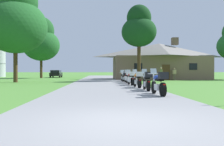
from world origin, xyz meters
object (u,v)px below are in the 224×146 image
at_px(motorcycle_orange_third_in_row, 138,80).
at_px(motorcycle_orange_farthest_in_row, 123,76).
at_px(parked_black_suv_far_left, 56,73).
at_px(tree_by_lodge_front, 139,28).
at_px(bystander_tan_shirt_near_lodge, 174,73).
at_px(motorcycle_blue_nearest_to_camera, 159,84).
at_px(motorcycle_silver_second_in_row, 147,81).
at_px(tree_left_near, 15,19).
at_px(motorcycle_red_fourth_in_row, 131,79).
at_px(motorcycle_red_fifth_in_row, 128,78).
at_px(motorcycle_white_sixth_in_row, 124,77).
at_px(bystander_olive_shirt_beside_signpost, 161,74).
at_px(tree_left_far, 41,41).

relative_size(motorcycle_orange_third_in_row, motorcycle_orange_farthest_in_row, 1.00).
bearing_deg(parked_black_suv_far_left, tree_by_lodge_front, -52.74).
bearing_deg(bystander_tan_shirt_near_lodge, motorcycle_blue_nearest_to_camera, 70.51).
xyz_separation_m(motorcycle_silver_second_in_row, parked_black_suv_far_left, (-11.05, 31.61, 0.16)).
xyz_separation_m(tree_by_lodge_front, parked_black_suv_far_left, (-13.19, 16.19, -5.84)).
relative_size(motorcycle_orange_farthest_in_row, tree_left_near, 0.18).
height_order(motorcycle_red_fourth_in_row, motorcycle_orange_farthest_in_row, same).
distance_m(motorcycle_red_fifth_in_row, motorcycle_white_sixth_in_row, 2.72).
bearing_deg(motorcycle_orange_third_in_row, tree_by_lodge_front, 76.13).
height_order(motorcycle_red_fifth_in_row, motorcycle_orange_farthest_in_row, same).
relative_size(motorcycle_red_fifth_in_row, motorcycle_white_sixth_in_row, 1.00).
relative_size(motorcycle_red_fourth_in_row, bystander_olive_shirt_beside_signpost, 1.24).
distance_m(tree_left_far, tree_left_near, 15.76).
xyz_separation_m(motorcycle_silver_second_in_row, motorcycle_red_fourth_in_row, (-0.21, 5.38, -0.01)).
distance_m(motorcycle_white_sixth_in_row, tree_by_lodge_front, 7.88).
distance_m(motorcycle_orange_farthest_in_row, bystander_tan_shirt_near_lodge, 8.22).
bearing_deg(motorcycle_red_fifth_in_row, bystander_olive_shirt_beside_signpost, 44.01).
bearing_deg(tree_left_far, motorcycle_red_fifth_in_row, -57.00).
height_order(motorcycle_orange_farthest_in_row, tree_by_lodge_front, tree_by_lodge_front).
height_order(motorcycle_white_sixth_in_row, motorcycle_orange_farthest_in_row, same).
xyz_separation_m(motorcycle_orange_third_in_row, tree_left_far, (-12.82, 25.35, 5.89)).
distance_m(bystander_tan_shirt_near_lodge, bystander_olive_shirt_beside_signpost, 5.67).
height_order(bystander_olive_shirt_beside_signpost, tree_by_lodge_front, tree_by_lodge_front).
relative_size(tree_left_far, parked_black_suv_far_left, 2.30).
bearing_deg(parked_black_suv_far_left, tree_left_near, -94.45).
bearing_deg(motorcycle_red_fifth_in_row, parked_black_suv_far_left, 114.31).
distance_m(bystander_olive_shirt_beside_signpost, parked_black_suv_far_left, 24.48).
relative_size(motorcycle_white_sixth_in_row, tree_left_near, 0.18).
bearing_deg(motorcycle_orange_farthest_in_row, parked_black_suv_far_left, 119.77).
xyz_separation_m(motorcycle_red_fifth_in_row, bystander_tan_shirt_near_lodge, (7.39, 9.03, 0.32)).
height_order(motorcycle_red_fourth_in_row, tree_by_lodge_front, tree_by_lodge_front).
height_order(motorcycle_blue_nearest_to_camera, tree_left_far, tree_left_far).
relative_size(motorcycle_blue_nearest_to_camera, tree_left_near, 0.18).
distance_m(motorcycle_orange_third_in_row, tree_left_near, 16.43).
bearing_deg(bystander_tan_shirt_near_lodge, motorcycle_red_fourth_in_row, 58.11).
bearing_deg(bystander_olive_shirt_beside_signpost, motorcycle_silver_second_in_row, -22.05).
distance_m(motorcycle_orange_third_in_row, motorcycle_red_fifth_in_row, 5.62).
height_order(tree_by_lodge_front, parked_black_suv_far_left, tree_by_lodge_front).
xyz_separation_m(motorcycle_silver_second_in_row, tree_left_near, (-11.91, 12.17, 6.23)).
bearing_deg(tree_by_lodge_front, motorcycle_silver_second_in_row, -97.90).
xyz_separation_m(motorcycle_orange_third_in_row, tree_left_near, (-11.77, 9.63, 6.23)).
bearing_deg(motorcycle_red_fifth_in_row, motorcycle_orange_farthest_in_row, 89.00).
bearing_deg(bystander_olive_shirt_beside_signpost, motorcycle_blue_nearest_to_camera, -18.73).
distance_m(motorcycle_blue_nearest_to_camera, motorcycle_red_fourth_in_row, 8.18).
xyz_separation_m(motorcycle_silver_second_in_row, tree_by_lodge_front, (2.14, 15.42, 6.00)).
height_order(motorcycle_red_fourth_in_row, motorcycle_white_sixth_in_row, same).
bearing_deg(motorcycle_red_fifth_in_row, bystander_tan_shirt_near_lodge, 50.10).
bearing_deg(motorcycle_white_sixth_in_row, motorcycle_orange_third_in_row, -93.48).
height_order(motorcycle_blue_nearest_to_camera, tree_by_lodge_front, tree_by_lodge_front).
height_order(motorcycle_red_fifth_in_row, parked_black_suv_far_left, parked_black_suv_far_left).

